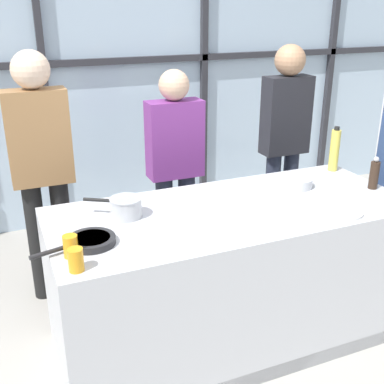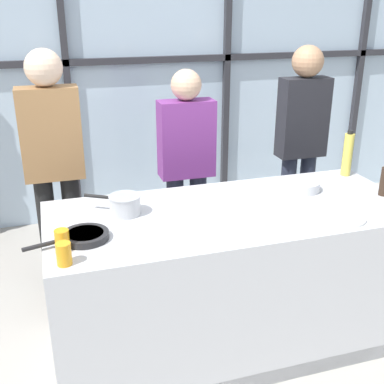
# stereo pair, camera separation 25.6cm
# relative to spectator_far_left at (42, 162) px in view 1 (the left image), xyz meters

# --- Properties ---
(ground_plane) EXTENTS (18.00, 18.00, 0.00)m
(ground_plane) POSITION_rel_spectator_far_left_xyz_m (0.97, -0.96, -1.03)
(ground_plane) COLOR #ADA89E
(back_window_wall) EXTENTS (6.40, 0.10, 2.80)m
(back_window_wall) POSITION_rel_spectator_far_left_xyz_m (0.97, 1.24, 0.37)
(back_window_wall) COLOR silver
(back_window_wall) RESTS_ON ground_plane
(demo_island) EXTENTS (2.15, 0.91, 0.91)m
(demo_island) POSITION_rel_spectator_far_left_xyz_m (0.97, -0.96, -0.57)
(demo_island) COLOR silver
(demo_island) RESTS_ON ground_plane
(spectator_far_left) EXTENTS (0.41, 0.25, 1.77)m
(spectator_far_left) POSITION_rel_spectator_far_left_xyz_m (0.00, 0.00, 0.00)
(spectator_far_left) COLOR black
(spectator_far_left) RESTS_ON ground_plane
(spectator_center_left) EXTENTS (0.41, 0.22, 1.60)m
(spectator_center_left) POSITION_rel_spectator_far_left_xyz_m (0.97, -0.00, -0.12)
(spectator_center_left) COLOR #232838
(spectator_center_left) RESTS_ON ground_plane
(spectator_center_right) EXTENTS (0.39, 0.24, 1.74)m
(spectator_center_right) POSITION_rel_spectator_far_left_xyz_m (1.94, -0.00, -0.01)
(spectator_center_right) COLOR #232838
(spectator_center_right) RESTS_ON ground_plane
(frying_pan) EXTENTS (0.43, 0.24, 0.04)m
(frying_pan) POSITION_rel_spectator_far_left_xyz_m (0.10, -1.09, -0.10)
(frying_pan) COLOR #232326
(frying_pan) RESTS_ON demo_island
(saucepan) EXTENTS (0.31, 0.22, 0.11)m
(saucepan) POSITION_rel_spectator_far_left_xyz_m (0.35, -0.84, -0.05)
(saucepan) COLOR silver
(saucepan) RESTS_ON demo_island
(white_plate) EXTENTS (0.25, 0.25, 0.01)m
(white_plate) POSITION_rel_spectator_far_left_xyz_m (1.51, -1.26, -0.11)
(white_plate) COLOR white
(white_plate) RESTS_ON demo_island
(mixing_bowl) EXTENTS (0.21, 0.21, 0.06)m
(mixing_bowl) POSITION_rel_spectator_far_left_xyz_m (1.51, -0.80, -0.08)
(mixing_bowl) COLOR silver
(mixing_bowl) RESTS_ON demo_island
(oil_bottle) EXTENTS (0.07, 0.07, 0.32)m
(oil_bottle) POSITION_rel_spectator_far_left_xyz_m (1.94, -0.63, 0.04)
(oil_bottle) COLOR #E0CC4C
(oil_bottle) RESTS_ON demo_island
(pepper_grinder) EXTENTS (0.06, 0.06, 0.22)m
(pepper_grinder) POSITION_rel_spectator_far_left_xyz_m (1.95, -1.02, -0.02)
(pepper_grinder) COLOR #332319
(pepper_grinder) RESTS_ON demo_island
(juice_glass_near) EXTENTS (0.07, 0.07, 0.11)m
(juice_glass_near) POSITION_rel_spectator_far_left_xyz_m (-0.01, -1.32, -0.06)
(juice_glass_near) COLOR orange
(juice_glass_near) RESTS_ON demo_island
(juice_glass_far) EXTENTS (0.07, 0.07, 0.11)m
(juice_glass_far) POSITION_rel_spectator_far_left_xyz_m (-0.01, -1.18, -0.06)
(juice_glass_far) COLOR orange
(juice_glass_far) RESTS_ON demo_island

